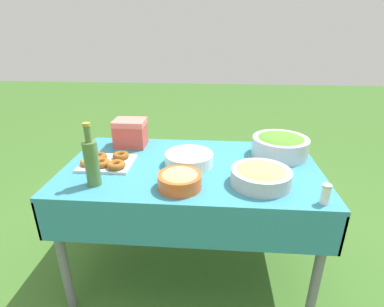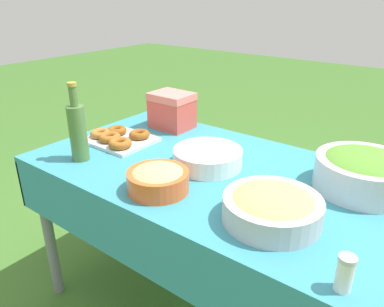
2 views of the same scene
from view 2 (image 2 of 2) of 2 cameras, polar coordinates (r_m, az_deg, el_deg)
The scene contains 9 objects.
picnic_table at distance 1.55m, azimuth 2.56°, elevation -5.46°, with size 1.46×0.84×0.76m.
salad_bowl at distance 1.45m, azimuth 24.80°, elevation -2.38°, with size 0.34×0.34×0.14m.
pasta_bowl at distance 1.33m, azimuth -5.21°, elevation -3.83°, with size 0.22×0.22×0.09m.
donut_platter at distance 1.78m, azimuth -11.10°, elevation 2.36°, with size 0.31×0.27×0.05m.
plate_stack at distance 1.51m, azimuth 2.40°, elevation -0.63°, with size 0.28×0.28×0.07m.
olive_oil_bottle at distance 1.60m, azimuth -17.02°, elevation 3.37°, with size 0.07×0.07×0.33m.
bread_bowl at distance 1.18m, azimuth 12.13°, elevation -7.92°, with size 0.31×0.31×0.10m.
cooler_box at distance 1.93m, azimuth -3.08°, elevation 6.59°, with size 0.20×0.16×0.18m.
salt_shaker at distance 0.99m, azimuth 22.27°, elevation -16.53°, with size 0.04×0.04×0.10m.
Camera 2 is at (-0.77, 1.12, 1.42)m, focal length 35.00 mm.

